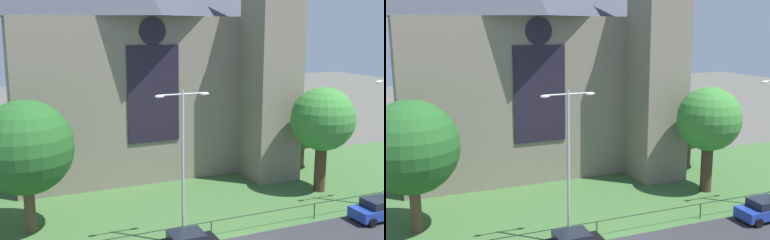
{
  "view_description": "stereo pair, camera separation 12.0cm",
  "coord_description": "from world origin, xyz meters",
  "views": [
    {
      "loc": [
        -13.47,
        -22.68,
        13.16
      ],
      "look_at": [
        -0.65,
        8.0,
        6.55
      ],
      "focal_mm": 44.03,
      "sensor_mm": 36.0,
      "label": 1
    },
    {
      "loc": [
        -13.35,
        -22.73,
        13.16
      ],
      "look_at": [
        -0.65,
        8.0,
        6.55
      ],
      "focal_mm": 44.03,
      "sensor_mm": 36.0,
      "label": 2
    }
  ],
  "objects": [
    {
      "name": "parked_car_blue",
      "position": [
        10.42,
        0.69,
        0.74
      ],
      "size": [
        4.21,
        2.04,
        1.51
      ],
      "rotation": [
        0.0,
        0.0,
        -0.01
      ],
      "color": "#1E3899",
      "rests_on": "ground"
    },
    {
      "name": "tree_right_far",
      "position": [
        12.74,
        13.22,
        4.12
      ],
      "size": [
        4.66,
        4.66,
        6.48
      ],
      "color": "#4C3823",
      "rests_on": "ground"
    },
    {
      "name": "ground",
      "position": [
        0.0,
        10.0,
        0.0
      ],
      "size": [
        160.0,
        160.0,
        0.0
      ],
      "primitive_type": "plane",
      "color": "#56544C"
    },
    {
      "name": "grass_verge",
      "position": [
        0.0,
        8.0,
        0.0
      ],
      "size": [
        120.0,
        20.0,
        0.01
      ],
      "primitive_type": "cube",
      "color": "#3D6633",
      "rests_on": "ground"
    },
    {
      "name": "tree_right_near",
      "position": [
        10.2,
        7.06,
        5.88
      ],
      "size": [
        5.09,
        5.09,
        8.53
      ],
      "color": "#423021",
      "rests_on": "ground"
    },
    {
      "name": "streetlamp_near",
      "position": [
        -3.58,
        2.4,
        5.94
      ],
      "size": [
        3.37,
        0.26,
        9.52
      ],
      "color": "#B2B2B7",
      "rests_on": "ground"
    },
    {
      "name": "iron_railing",
      "position": [
        -1.63,
        2.5,
        0.98
      ],
      "size": [
        31.72,
        0.07,
        1.13
      ],
      "color": "black",
      "rests_on": "ground"
    },
    {
      "name": "church_building",
      "position": [
        -0.86,
        19.3,
        10.27
      ],
      "size": [
        23.2,
        16.2,
        26.0
      ],
      "color": "gray",
      "rests_on": "ground"
    },
    {
      "name": "tree_left_near",
      "position": [
        -12.09,
        7.87,
        5.65
      ],
      "size": [
        6.07,
        6.07,
        8.72
      ],
      "color": "brown",
      "rests_on": "ground"
    }
  ]
}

